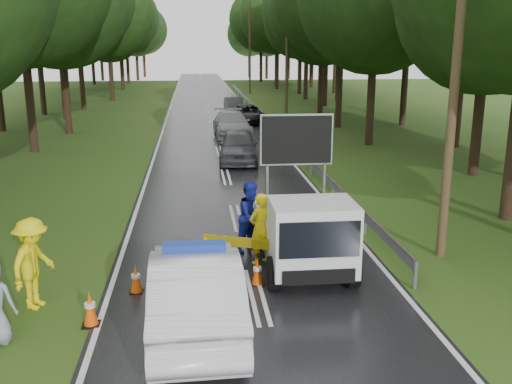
{
  "coord_description": "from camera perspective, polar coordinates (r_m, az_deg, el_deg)",
  "views": [
    {
      "loc": [
        -1.32,
        -11.83,
        5.54
      ],
      "look_at": [
        0.46,
        4.37,
        1.3
      ],
      "focal_mm": 40.0,
      "sensor_mm": 36.0,
      "label": 1
    }
  ],
  "objects": [
    {
      "name": "cone_near_left",
      "position": [
        12.2,
        -16.25,
        -11.15
      ],
      "size": [
        0.35,
        0.35,
        0.75
      ],
      "color": "black",
      "rests_on": "ground"
    },
    {
      "name": "queue_car_third",
      "position": [
        41.52,
        -0.81,
        7.8
      ],
      "size": [
        2.29,
        4.68,
        1.28
      ],
      "primitive_type": "imported",
      "rotation": [
        0.0,
        0.0,
        0.04
      ],
      "color": "black",
      "rests_on": "ground"
    },
    {
      "name": "queue_car_fourth",
      "position": [
        47.74,
        -2.23,
        8.68
      ],
      "size": [
        1.53,
        3.95,
        1.28
      ],
      "primitive_type": "imported",
      "rotation": [
        0.0,
        0.0,
        0.05
      ],
      "color": "#393A40",
      "rests_on": "ground"
    },
    {
      "name": "road",
      "position": [
        42.21,
        -4.45,
        7.01
      ],
      "size": [
        7.0,
        140.0,
        0.02
      ],
      "primitive_type": "cube",
      "color": "black",
      "rests_on": "ground"
    },
    {
      "name": "cone_left_mid",
      "position": [
        13.45,
        -11.93,
        -8.52
      ],
      "size": [
        0.32,
        0.32,
        0.69
      ],
      "color": "black",
      "rests_on": "ground"
    },
    {
      "name": "utility_pole_far",
      "position": [
        66.15,
        -0.63,
        14.17
      ],
      "size": [
        1.4,
        0.24,
        10.0
      ],
      "color": "#483821",
      "rests_on": "ground"
    },
    {
      "name": "ground",
      "position": [
        13.12,
        0.09,
        -10.38
      ],
      "size": [
        160.0,
        160.0,
        0.0
      ],
      "primitive_type": "plane",
      "color": "#294814",
      "rests_on": "ground"
    },
    {
      "name": "utility_pole_mid",
      "position": [
        40.36,
        3.13,
        13.88
      ],
      "size": [
        1.4,
        0.24,
        10.0
      ],
      "color": "#483821",
      "rests_on": "ground"
    },
    {
      "name": "civilian",
      "position": [
        15.59,
        -0.42,
        -2.44
      ],
      "size": [
        1.2,
        1.18,
        1.95
      ],
      "primitive_type": "imported",
      "rotation": [
        0.0,
        0.0,
        0.73
      ],
      "color": "#18249F",
      "rests_on": "ground"
    },
    {
      "name": "bystander_left",
      "position": [
        13.14,
        -21.4,
        -6.67
      ],
      "size": [
        1.13,
        1.47,
        2.01
      ],
      "primitive_type": "imported",
      "rotation": [
        0.0,
        0.0,
        1.23
      ],
      "color": "yellow",
      "rests_on": "ground"
    },
    {
      "name": "utility_pole_near",
      "position": [
        15.29,
        19.41,
        12.0
      ],
      "size": [
        1.4,
        0.24,
        10.0
      ],
      "color": "#483821",
      "rests_on": "ground"
    },
    {
      "name": "police_sedan",
      "position": [
        11.53,
        -6.07,
        -9.65
      ],
      "size": [
        1.85,
        5.0,
        1.8
      ],
      "rotation": [
        0.0,
        0.0,
        3.17
      ],
      "color": "silver",
      "rests_on": "ground"
    },
    {
      "name": "queue_car_second",
      "position": [
        35.44,
        -2.43,
        6.81
      ],
      "size": [
        2.28,
        5.29,
        1.52
      ],
      "primitive_type": "imported",
      "rotation": [
        0.0,
        0.0,
        0.03
      ],
      "color": "#A1A3A8",
      "rests_on": "ground"
    },
    {
      "name": "officer",
      "position": [
        14.66,
        0.41,
        -3.7
      ],
      "size": [
        0.82,
        0.75,
        1.88
      ],
      "primitive_type": "imported",
      "rotation": [
        0.0,
        0.0,
        3.71
      ],
      "color": "yellow",
      "rests_on": "ground"
    },
    {
      "name": "barrier",
      "position": [
        13.74,
        -0.33,
        -5.67
      ],
      "size": [
        2.34,
        0.99,
        1.04
      ],
      "rotation": [
        0.0,
        0.0,
        -0.39
      ],
      "color": "yellow",
      "rests_on": "ground"
    },
    {
      "name": "cone_right",
      "position": [
        17.53,
        6.28,
        -2.73
      ],
      "size": [
        0.34,
        0.34,
        0.72
      ],
      "color": "black",
      "rests_on": "ground"
    },
    {
      "name": "queue_car_first",
      "position": [
        27.56,
        -1.76,
        4.61
      ],
      "size": [
        2.16,
        4.65,
        1.54
      ],
      "primitive_type": "imported",
      "rotation": [
        0.0,
        0.0,
        -0.08
      ],
      "color": "#3B3D42",
      "rests_on": "ground"
    },
    {
      "name": "cone_center",
      "position": [
        13.58,
        0.14,
        -7.98
      ],
      "size": [
        0.32,
        0.32,
        0.68
      ],
      "color": "black",
      "rests_on": "ground"
    },
    {
      "name": "cone_far",
      "position": [
        17.82,
        2.79,
        -2.4
      ],
      "size": [
        0.33,
        0.33,
        0.7
      ],
      "color": "black",
      "rests_on": "ground"
    },
    {
      "name": "guardrail",
      "position": [
        42.09,
        0.64,
        7.77
      ],
      "size": [
        0.12,
        60.06,
        0.7
      ],
      "color": "gray",
      "rests_on": "ground"
    },
    {
      "name": "work_truck",
      "position": [
        14.44,
        4.76,
        -3.75
      ],
      "size": [
        2.13,
        4.7,
        3.73
      ],
      "rotation": [
        0.0,
        0.0,
        -0.01
      ],
      "color": "gray",
      "rests_on": "ground"
    }
  ]
}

